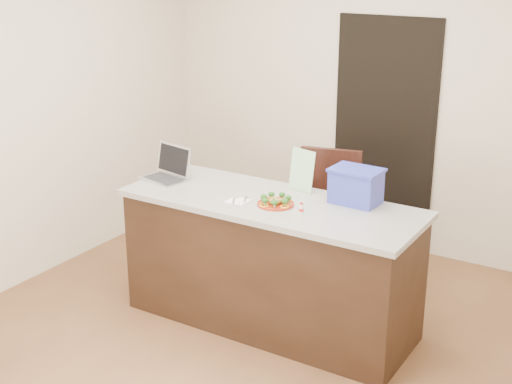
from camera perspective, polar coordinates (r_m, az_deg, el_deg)
The scene contains 16 objects.
ground at distance 4.97m, azimuth -0.38°, elevation -11.55°, with size 4.00×4.00×0.00m, color brown.
room_shell at distance 4.37m, azimuth -0.43°, elevation 7.04°, with size 4.00×4.00×4.00m.
doorway at distance 6.20m, azimuth 10.19°, elevation 4.49°, with size 0.90×0.02×2.00m, color black.
island at distance 4.94m, azimuth 1.15°, elevation -5.67°, with size 2.06×0.76×0.92m.
plate at distance 4.68m, azimuth 1.58°, elevation -0.94°, with size 0.24×0.24×0.02m.
meatballs at distance 4.67m, azimuth 1.56°, elevation -0.69°, with size 0.10×0.10×0.04m.
broccoli at distance 4.67m, azimuth 1.59°, elevation -0.50°, with size 0.21×0.20×0.04m.
pepper_rings at distance 4.68m, azimuth 1.58°, elevation -0.84°, with size 0.23×0.23×0.01m.
napkin at distance 4.75m, azimuth -1.47°, elevation -0.72°, with size 0.13×0.13×0.01m, color white.
fork at distance 4.76m, azimuth -1.61°, elevation -0.59°, with size 0.07×0.15×0.00m.
knife at distance 4.72m, azimuth -1.28°, elevation -0.77°, with size 0.06×0.19×0.01m.
yogurt_bottle at distance 4.54m, azimuth 3.64°, elevation -1.35°, with size 0.03×0.03×0.07m.
laptop at distance 5.24m, azimuth -6.99°, elevation 1.79°, with size 0.38×0.33×0.24m.
leaflet at distance 4.93m, azimuth 3.70°, elevation 1.75°, with size 0.21×0.00×0.29m, color white.
blue_box at distance 4.73m, azimuth 8.00°, elevation 0.50°, with size 0.34×0.25×0.24m.
chair at distance 5.49m, azimuth 5.36°, elevation -1.47°, with size 0.57×0.57×1.07m.
Camera 1 is at (2.27, -3.62, 2.54)m, focal length 50.00 mm.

